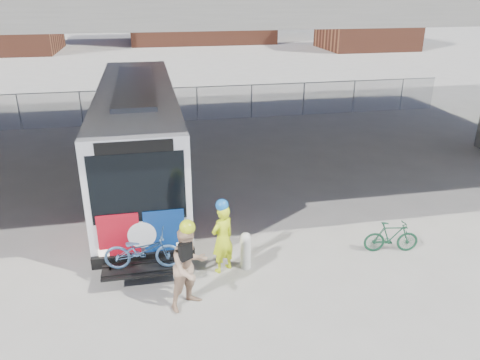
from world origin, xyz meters
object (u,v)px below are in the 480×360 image
object	(u,v)px
bollard	(246,249)
cyclist_tan	(189,266)
bus	(139,128)
cyclist_hivis	(223,237)
bike_parked	(391,237)

from	to	relation	value
bollard	cyclist_tan	world-z (taller)	cyclist_tan
bus	cyclist_tan	xyz separation A→B (m)	(1.01, -7.58, -1.08)
bus	cyclist_tan	distance (m)	7.72
bus	cyclist_hivis	size ratio (longest dim) A/B	6.49
bus	cyclist_tan	world-z (taller)	bus
bollard	bike_parked	xyz separation A→B (m)	(4.06, 0.00, -0.09)
cyclist_tan	bike_parked	bearing A→B (deg)	-18.60
cyclist_hivis	bike_parked	distance (m)	4.68
bollard	bike_parked	bearing A→B (deg)	0.00
bus	bollard	size ratio (longest dim) A/B	12.82
bollard	cyclist_tan	xyz separation A→B (m)	(-1.55, -1.26, 0.48)
bus	cyclist_tan	bearing A→B (deg)	-82.41
bollard	cyclist_tan	size ratio (longest dim) A/B	0.47
cyclist_tan	cyclist_hivis	bearing A→B (deg)	21.62
cyclist_hivis	bus	bearing A→B (deg)	-103.66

